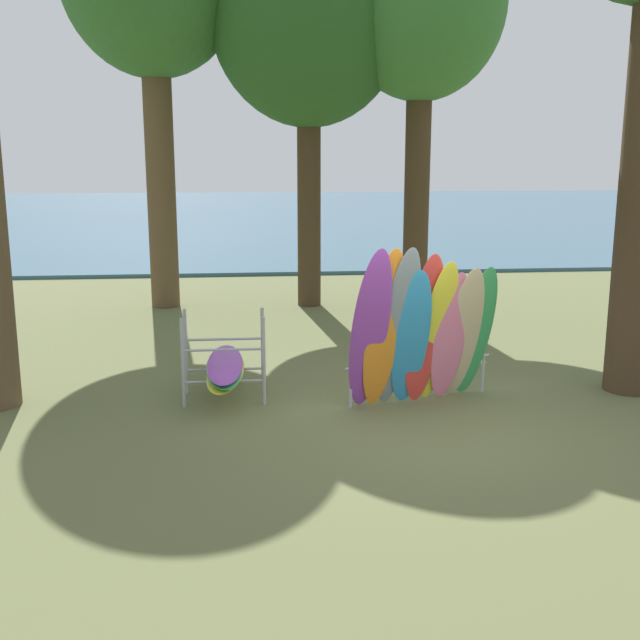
{
  "coord_description": "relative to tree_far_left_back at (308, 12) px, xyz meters",
  "views": [
    {
      "loc": [
        -2.23,
        -9.78,
        3.56
      ],
      "look_at": [
        -1.19,
        1.24,
        1.1
      ],
      "focal_mm": 44.88,
      "sensor_mm": 36.0,
      "label": 1
    }
  ],
  "objects": [
    {
      "name": "tree_far_right_back",
      "position": [
        2.26,
        -0.54,
        0.05
      ],
      "size": [
        3.46,
        3.46,
        8.36
      ],
      "color": "#42301E",
      "rests_on": "ground"
    },
    {
      "name": "leaning_board_pile",
      "position": [
        0.95,
        -7.15,
        -5.17
      ],
      "size": [
        2.26,
        1.35,
        2.29
      ],
      "color": "purple",
      "rests_on": "ground"
    },
    {
      "name": "tree_far_left_back",
      "position": [
        0.0,
        0.0,
        0.0
      ],
      "size": [
        4.18,
        4.18,
        8.67
      ],
      "color": "#42301E",
      "rests_on": "ground"
    },
    {
      "name": "board_storage_rack",
      "position": [
        -1.73,
        -6.59,
        -5.74
      ],
      "size": [
        1.15,
        2.13,
        1.25
      ],
      "color": "#9EA0A5",
      "rests_on": "ground"
    },
    {
      "name": "lake_water",
      "position": [
        0.81,
        22.07,
        -6.16
      ],
      "size": [
        80.0,
        36.0,
        0.1
      ],
      "primitive_type": "cube",
      "color": "#38607A",
      "rests_on": "ground"
    },
    {
      "name": "ground_plane",
      "position": [
        0.81,
        -7.73,
        -6.21
      ],
      "size": [
        80.0,
        80.0,
        0.0
      ],
      "primitive_type": "plane",
      "color": "#60663D"
    }
  ]
}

